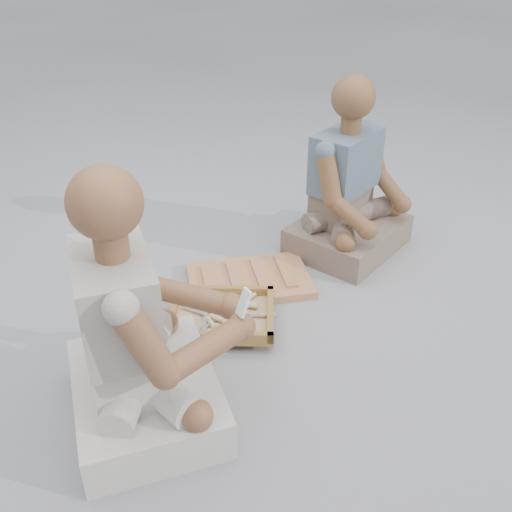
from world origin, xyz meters
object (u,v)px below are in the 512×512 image
object	(u,v)px
carved_panel	(249,280)
companion	(349,196)
craftsman	(138,342)
tool_tray	(222,316)

from	to	relation	value
carved_panel	companion	xyz separation A→B (m)	(0.60, 0.22, 0.29)
carved_panel	craftsman	world-z (taller)	craftsman
companion	tool_tray	bearing A→B (deg)	-3.31
carved_panel	companion	distance (m)	0.70
craftsman	companion	bearing A→B (deg)	124.59
tool_tray	companion	bearing A→B (deg)	33.11
companion	craftsman	bearing A→B (deg)	2.56
craftsman	companion	xyz separation A→B (m)	(1.17, 0.94, -0.02)
carved_panel	craftsman	bearing A→B (deg)	-128.22
carved_panel	craftsman	size ratio (longest dim) A/B	0.61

